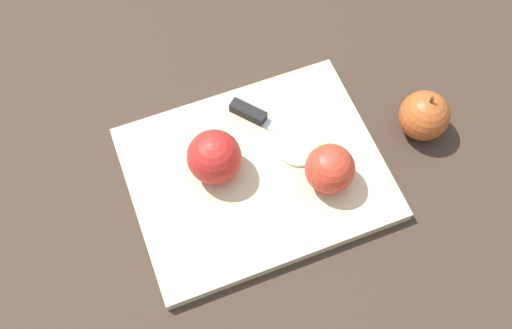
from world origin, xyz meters
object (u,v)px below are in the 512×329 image
Objects in this scene: apple_half_left at (214,157)px; apple_whole at (424,116)px; knife at (256,116)px; apple_half_right at (330,169)px.

apple_whole is (0.33, 0.02, -0.02)m from apple_half_left.
apple_half_right is at bearing -15.17° from knife.
knife is (-0.08, 0.13, -0.03)m from apple_half_right.
apple_half_left reaches higher than knife.
apple_whole reaches higher than knife.
apple_half_right is 0.58× the size of knife.
apple_half_right is 0.81× the size of apple_whole.
apple_half_right reaches higher than apple_whole.
apple_half_right is 0.18m from apple_whole.
apple_whole is (0.17, 0.07, -0.02)m from apple_half_right.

